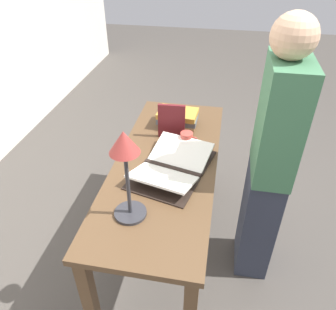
{
  "coord_description": "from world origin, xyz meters",
  "views": [
    {
      "loc": [
        -1.52,
        -0.29,
        1.91
      ],
      "look_at": [
        -0.04,
        -0.02,
        0.84
      ],
      "focal_mm": 35.0,
      "sensor_mm": 36.0,
      "label": 1
    }
  ],
  "objects_px": {
    "reading_lamp": "(125,158)",
    "coffee_mug": "(187,140)",
    "person_reader": "(269,167)",
    "book_stack_tall": "(177,118)",
    "open_book": "(172,166)",
    "book_standing_upright": "(172,121)"
  },
  "relations": [
    {
      "from": "coffee_mug",
      "to": "book_stack_tall",
      "type": "bearing_deg",
      "value": 22.22
    },
    {
      "from": "open_book",
      "to": "book_standing_upright",
      "type": "relative_size",
      "value": 2.61
    },
    {
      "from": "book_standing_upright",
      "to": "person_reader",
      "type": "distance_m",
      "value": 0.67
    },
    {
      "from": "book_standing_upright",
      "to": "person_reader",
      "type": "bearing_deg",
      "value": -118.2
    },
    {
      "from": "person_reader",
      "to": "open_book",
      "type": "bearing_deg",
      "value": -82.92
    },
    {
      "from": "reading_lamp",
      "to": "coffee_mug",
      "type": "distance_m",
      "value": 0.71
    },
    {
      "from": "book_stack_tall",
      "to": "coffee_mug",
      "type": "bearing_deg",
      "value": -157.78
    },
    {
      "from": "book_standing_upright",
      "to": "coffee_mug",
      "type": "relative_size",
      "value": 2.1
    },
    {
      "from": "book_standing_upright",
      "to": "coffee_mug",
      "type": "height_order",
      "value": "book_standing_upright"
    },
    {
      "from": "open_book",
      "to": "book_stack_tall",
      "type": "height_order",
      "value": "book_stack_tall"
    },
    {
      "from": "open_book",
      "to": "coffee_mug",
      "type": "height_order",
      "value": "coffee_mug"
    },
    {
      "from": "coffee_mug",
      "to": "person_reader",
      "type": "xyz_separation_m",
      "value": [
        -0.18,
        -0.49,
        -0.01
      ]
    },
    {
      "from": "reading_lamp",
      "to": "book_stack_tall",
      "type": "bearing_deg",
      "value": -5.5
    },
    {
      "from": "book_stack_tall",
      "to": "book_standing_upright",
      "type": "distance_m",
      "value": 0.16
    },
    {
      "from": "book_stack_tall",
      "to": "reading_lamp",
      "type": "distance_m",
      "value": 0.93
    },
    {
      "from": "coffee_mug",
      "to": "person_reader",
      "type": "distance_m",
      "value": 0.52
    },
    {
      "from": "book_stack_tall",
      "to": "coffee_mug",
      "type": "relative_size",
      "value": 2.48
    },
    {
      "from": "open_book",
      "to": "book_standing_upright",
      "type": "xyz_separation_m",
      "value": [
        0.35,
        0.07,
        0.09
      ]
    },
    {
      "from": "reading_lamp",
      "to": "coffee_mug",
      "type": "height_order",
      "value": "reading_lamp"
    },
    {
      "from": "coffee_mug",
      "to": "person_reader",
      "type": "bearing_deg",
      "value": -110.41
    },
    {
      "from": "open_book",
      "to": "reading_lamp",
      "type": "distance_m",
      "value": 0.51
    },
    {
      "from": "open_book",
      "to": "person_reader",
      "type": "xyz_separation_m",
      "value": [
        0.07,
        -0.54,
        0.02
      ]
    }
  ]
}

